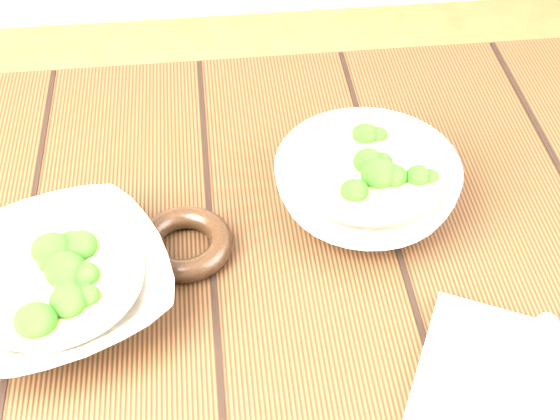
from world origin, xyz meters
The scene contains 6 objects.
table centered at (0.00, 0.00, 0.63)m, with size 1.20×0.80×0.75m.
soup_bowl_front centered at (-0.17, -0.01, 0.78)m, with size 0.28×0.28×0.06m.
soup_bowl_back centered at (0.16, 0.09, 0.78)m, with size 0.24×0.24×0.07m.
trivet centered at (-0.05, 0.04, 0.76)m, with size 0.10×0.10×0.03m, color black.
napkin centered at (0.26, -0.18, 0.76)m, with size 0.22×0.18×0.01m, color beige.
spoon_left centered at (0.27, -0.14, 0.77)m, with size 0.11×0.16×0.01m.
Camera 1 is at (-0.01, -0.52, 1.38)m, focal length 50.00 mm.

